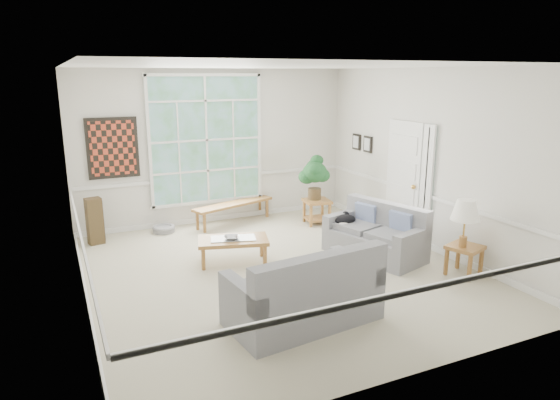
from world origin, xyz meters
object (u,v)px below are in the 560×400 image
(end_table, at_px, (317,212))
(side_table, at_px, (464,260))
(coffee_table, at_px, (233,251))
(loveseat_front, at_px, (303,284))
(loveseat_right, at_px, (375,231))

(end_table, xyz_separation_m, side_table, (0.70, -3.21, -0.02))
(coffee_table, bearing_deg, end_table, 46.88)
(loveseat_front, xyz_separation_m, side_table, (2.81, 0.27, -0.25))
(loveseat_front, height_order, side_table, loveseat_front)
(coffee_table, bearing_deg, loveseat_right, -1.12)
(loveseat_right, relative_size, end_table, 3.23)
(loveseat_front, relative_size, end_table, 3.63)
(loveseat_right, xyz_separation_m, loveseat_front, (-2.07, -1.48, 0.05))
(side_table, bearing_deg, loveseat_front, -174.51)
(loveseat_right, xyz_separation_m, coffee_table, (-2.19, 0.67, -0.23))
(loveseat_front, bearing_deg, side_table, -0.95)
(loveseat_right, xyz_separation_m, end_table, (0.03, 2.00, -0.18))
(side_table, bearing_deg, coffee_table, 147.20)
(coffee_table, bearing_deg, side_table, -16.77)
(end_table, bearing_deg, coffee_table, -149.14)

